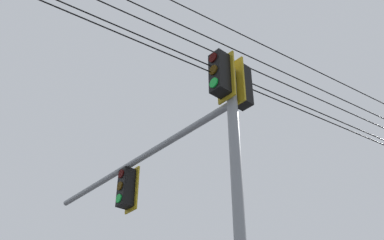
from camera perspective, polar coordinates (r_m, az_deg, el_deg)
signal_mast_assembly at (r=8.58m, az=0.36°, el=-6.17°), size 5.39×4.52×7.17m
overhead_wire_span at (r=9.81m, az=10.93°, el=5.01°), size 21.41×19.81×1.44m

